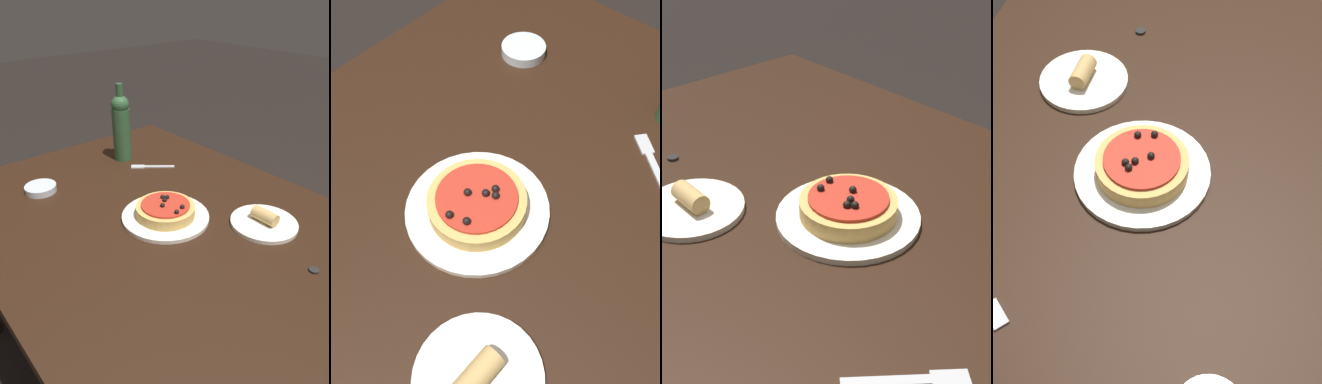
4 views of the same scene
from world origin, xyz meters
TOP-DOWN VIEW (x-y plane):
  - ground_plane at (0.00, 0.00)m, footprint 14.00×14.00m
  - dining_table at (0.00, 0.00)m, footprint 1.47×1.00m
  - dinner_plate at (-0.05, 0.01)m, footprint 0.26×0.26m
  - pizza at (-0.05, 0.01)m, footprint 0.18×0.18m
  - wine_bottle at (-0.49, 0.16)m, footprint 0.07×0.07m
  - side_bowl at (-0.45, -0.21)m, footprint 0.10×0.10m
  - fork at (-0.36, 0.19)m, footprint 0.12×0.14m
  - side_plate at (0.16, 0.20)m, footprint 0.19×0.19m
  - bottle_cap at (0.37, 0.13)m, footprint 0.02×0.02m

SIDE VIEW (x-z plane):
  - ground_plane at x=0.00m, z-range 0.00..0.00m
  - dining_table at x=0.00m, z-range 0.28..1.00m
  - fork at x=-0.36m, z-range 0.72..0.72m
  - bottle_cap at x=0.37m, z-range 0.72..0.73m
  - dinner_plate at x=-0.05m, z-range 0.72..0.73m
  - side_plate at x=0.16m, z-range 0.71..0.76m
  - side_bowl at x=-0.45m, z-range 0.72..0.74m
  - pizza at x=-0.05m, z-range 0.73..0.77m
  - wine_bottle at x=-0.49m, z-range 0.71..1.00m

